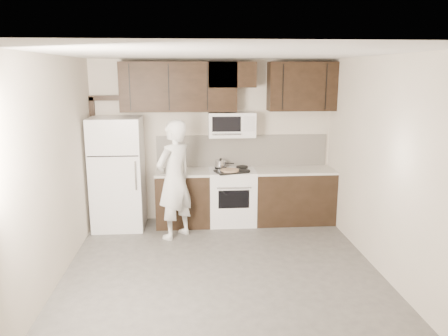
{
  "coord_description": "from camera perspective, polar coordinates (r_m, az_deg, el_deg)",
  "views": [
    {
      "loc": [
        -0.37,
        -5.04,
        2.51
      ],
      "look_at": [
        0.09,
        0.9,
        1.18
      ],
      "focal_mm": 35.0,
      "sensor_mm": 36.0,
      "label": 1
    }
  ],
  "objects": [
    {
      "name": "stove",
      "position": [
        7.3,
        1.06,
        -3.73
      ],
      "size": [
        0.76,
        0.66,
        0.94
      ],
      "color": "white",
      "rests_on": "floor"
    },
    {
      "name": "baking_tray",
      "position": [
        7.03,
        0.75,
        -0.47
      ],
      "size": [
        0.52,
        0.44,
        0.02
      ],
      "primitive_type": "cube",
      "rotation": [
        0.0,
        0.0,
        0.28
      ],
      "color": "black",
      "rests_on": "counter_run"
    },
    {
      "name": "refrigerator",
      "position": [
        7.21,
        -13.7,
        -0.69
      ],
      "size": [
        0.8,
        0.76,
        1.8
      ],
      "color": "white",
      "rests_on": "floor"
    },
    {
      "name": "ceiling",
      "position": [
        5.05,
        -0.2,
        14.75
      ],
      "size": [
        4.5,
        4.5,
        0.0
      ],
      "primitive_type": "plane",
      "rotation": [
        3.14,
        0.0,
        0.0
      ],
      "color": "white",
      "rests_on": "back_wall"
    },
    {
      "name": "pizza",
      "position": [
        7.03,
        0.75,
        -0.29
      ],
      "size": [
        0.37,
        0.37,
        0.02
      ],
      "primitive_type": "cylinder",
      "rotation": [
        0.0,
        0.0,
        0.28
      ],
      "color": "#CAAE88",
      "rests_on": "baking_tray"
    },
    {
      "name": "upper_cabinets",
      "position": [
        7.14,
        0.26,
        10.76
      ],
      "size": [
        3.48,
        0.35,
        0.78
      ],
      "color": "black",
      "rests_on": "back_wall"
    },
    {
      "name": "door_trim",
      "position": [
        7.52,
        -16.24,
        2.41
      ],
      "size": [
        0.5,
        0.08,
        2.12
      ],
      "color": "black",
      "rests_on": "floor"
    },
    {
      "name": "floor",
      "position": [
        5.64,
        -0.18,
        -13.85
      ],
      "size": [
        4.5,
        4.5,
        0.0
      ],
      "primitive_type": "plane",
      "color": "#4D4B48",
      "rests_on": "ground"
    },
    {
      "name": "microwave",
      "position": [
        7.17,
        1.0,
        5.7
      ],
      "size": [
        0.76,
        0.42,
        0.4
      ],
      "color": "white",
      "rests_on": "upper_cabinets"
    },
    {
      "name": "backsplash",
      "position": [
        7.44,
        2.39,
        2.28
      ],
      "size": [
        2.9,
        0.02,
        0.54
      ],
      "primitive_type": "cube",
      "color": "silver",
      "rests_on": "counter_run"
    },
    {
      "name": "person",
      "position": [
        6.6,
        -6.5,
        -1.54
      ],
      "size": [
        0.77,
        0.78,
        1.81
      ],
      "primitive_type": "imported",
      "rotation": [
        0.0,
        0.0,
        3.96
      ],
      "color": "white",
      "rests_on": "floor"
    },
    {
      "name": "back_wall",
      "position": [
        7.39,
        -1.47,
        3.54
      ],
      "size": [
        4.0,
        0.0,
        4.0
      ],
      "primitive_type": "plane",
      "rotation": [
        1.57,
        0.0,
        0.0
      ],
      "color": "beige",
      "rests_on": "ground"
    },
    {
      "name": "counter_run",
      "position": [
        7.34,
        3.42,
        -3.7
      ],
      "size": [
        2.95,
        0.64,
        0.91
      ],
      "color": "black",
      "rests_on": "floor"
    },
    {
      "name": "saucepan",
      "position": [
        7.3,
        -0.43,
        0.51
      ],
      "size": [
        0.32,
        0.19,
        0.18
      ],
      "color": "silver",
      "rests_on": "stove"
    }
  ]
}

